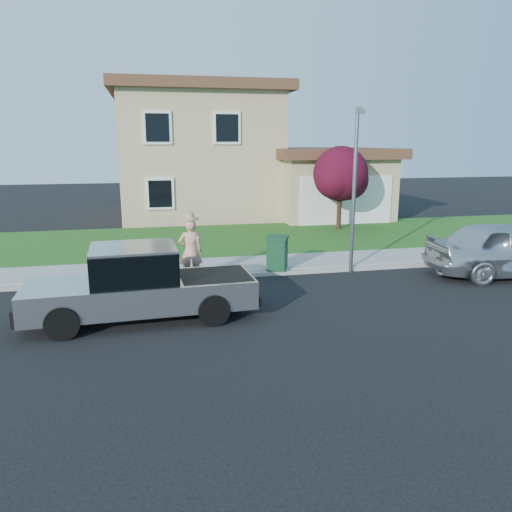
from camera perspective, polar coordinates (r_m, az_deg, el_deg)
The scene contains 11 objects.
ground at distance 12.35m, azimuth 1.51°, elevation -5.85°, with size 80.00×80.00×0.00m, color black.
curb at distance 15.27m, azimuth 2.55°, elevation -1.95°, with size 40.00×0.20×0.12m, color gray.
sidewalk at distance 16.29m, azimuth 1.56°, elevation -0.92°, with size 40.00×2.00×0.15m, color gray.
lawn at distance 20.59m, azimuth -1.45°, elevation 1.94°, with size 40.00×7.00×0.10m, color #234915.
house at distance 28.05m, azimuth -3.96°, elevation 11.26°, with size 14.00×11.30×6.85m.
pickup_truck at distance 11.62m, azimuth -13.11°, elevation -3.30°, with size 5.28×2.07×1.71m.
woman at distance 14.32m, azimuth -7.49°, elevation 0.69°, with size 0.71×0.50×2.04m.
sedan at distance 16.76m, azimuth 27.23°, elevation 0.71°, with size 1.99×4.96×1.69m, color silver.
ornamental_tree at distance 22.79m, azimuth 9.71°, elevation 8.97°, with size 2.70×2.44×3.71m.
trash_bin at distance 15.32m, azimuth 2.44°, elevation 0.43°, with size 0.86×0.90×1.01m.
street_lamp at distance 15.36m, azimuth 11.22°, elevation 8.37°, with size 0.33×0.65×4.95m.
Camera 1 is at (-2.82, -11.35, 3.98)m, focal length 35.00 mm.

